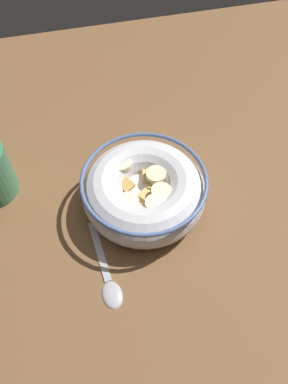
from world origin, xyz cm
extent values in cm
cube|color=brown|center=(0.00, 0.00, -1.00)|extent=(99.90, 99.90, 2.00)
cylinder|color=silver|center=(0.00, 0.00, 0.30)|extent=(10.13, 10.13, 0.60)
torus|color=silver|center=(0.00, 0.00, 3.13)|extent=(18.42, 18.42, 6.27)
torus|color=#4C6699|center=(0.00, 0.00, 5.97)|extent=(18.47, 18.47, 0.60)
cylinder|color=white|center=(0.00, 0.00, 3.39)|extent=(14.66, 14.66, 0.40)
cube|color=#B78947|center=(1.97, 3.29, 3.96)|extent=(2.11, 2.19, 1.13)
cube|color=tan|center=(-3.64, 4.49, 4.21)|extent=(2.44, 2.44, 0.90)
cube|color=#B78947|center=(3.64, -1.82, 4.20)|extent=(2.82, 2.82, 1.00)
cube|color=tan|center=(-1.76, 3.60, 4.01)|extent=(2.86, 2.86, 1.11)
cube|color=tan|center=(1.51, -0.32, 3.98)|extent=(2.83, 2.85, 1.12)
cube|color=tan|center=(-1.96, 1.23, 3.96)|extent=(2.40, 2.43, 0.98)
cube|color=tan|center=(-4.82, 1.61, 4.01)|extent=(2.67, 2.65, 0.96)
cube|color=#B78947|center=(1.34, 6.13, 3.97)|extent=(2.62, 2.65, 1.02)
cube|color=#AD7F42|center=(-4.14, -1.95, 4.22)|extent=(2.80, 2.80, 0.90)
cube|color=tan|center=(-1.92, -4.69, 4.09)|extent=(2.53, 2.54, 0.94)
cube|color=#AD7F42|center=(5.77, -1.30, 4.08)|extent=(2.77, 2.77, 0.92)
cube|color=tan|center=(5.30, 1.65, 4.14)|extent=(2.24, 2.15, 1.13)
cube|color=tan|center=(0.13, 1.76, 4.10)|extent=(2.67, 2.67, 0.90)
cube|color=tan|center=(3.33, -3.83, 4.19)|extent=(2.09, 2.00, 1.12)
cube|color=#AD7F42|center=(-3.29, 2.56, 4.04)|extent=(2.49, 2.52, 1.00)
cube|color=#B78947|center=(-1.08, -2.48, 3.98)|extent=(2.83, 2.81, 1.14)
cube|color=#AD7F42|center=(0.15, 3.90, 3.98)|extent=(2.84, 2.82, 1.16)
cylinder|color=#F4EABC|center=(4.06, 0.61, 5.48)|extent=(4.03, 4.05, 1.28)
cylinder|color=#F9EFC6|center=(-4.23, -2.35, 5.33)|extent=(3.25, 3.31, 1.10)
cylinder|color=#F4EABC|center=(-2.17, 4.79, 5.11)|extent=(4.21, 4.25, 1.21)
cylinder|color=#F4EABC|center=(1.93, 5.50, 5.17)|extent=(3.14, 3.14, 1.28)
cylinder|color=beige|center=(-1.22, 2.10, 5.07)|extent=(4.11, 4.11, 0.88)
cylinder|color=#F9EFC6|center=(2.53, -2.83, 5.06)|extent=(3.81, 3.77, 1.22)
cylinder|color=beige|center=(2.11, 2.01, 5.29)|extent=(3.80, 3.79, 1.13)
ellipsoid|color=#A5A5AD|center=(13.27, -7.60, 0.40)|extent=(4.19, 3.01, 0.80)
cube|color=#A5A5AD|center=(6.47, -8.14, 0.18)|extent=(9.71, 1.77, 0.36)
camera|label=1|loc=(31.50, -7.69, 49.41)|focal=35.55mm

